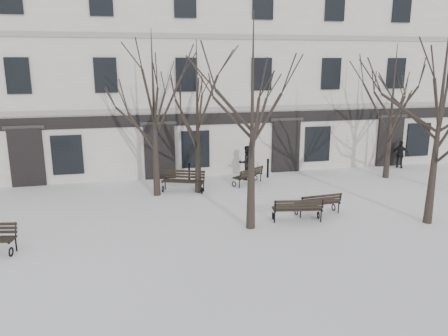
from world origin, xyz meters
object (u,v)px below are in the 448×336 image
object	(u,v)px
tree_2	(442,92)
bench_4	(249,175)
tree_1	(252,98)
bench_3	(184,180)
bench_2	(319,203)
bench_1	(297,209)

from	to	relation	value
tree_2	bench_4	size ratio (longest dim) A/B	4.45
tree_1	bench_3	distance (m)	7.01
tree_2	bench_4	xyz separation A→B (m)	(-5.26, 6.73, -4.49)
bench_2	tree_1	bearing A→B (deg)	9.35
bench_1	tree_1	bearing A→B (deg)	16.86
bench_1	bench_4	bearing A→B (deg)	-76.03
tree_1	bench_1	xyz separation A→B (m)	(1.95, 0.24, -4.31)
tree_2	bench_3	size ratio (longest dim) A/B	3.78
tree_2	bench_3	world-z (taller)	tree_2
bench_2	bench_4	distance (m)	5.19
tree_2	bench_4	world-z (taller)	tree_2
bench_2	bench_3	xyz separation A→B (m)	(-4.89, 4.47, 0.05)
tree_1	bench_3	world-z (taller)	tree_1
bench_3	bench_4	world-z (taller)	bench_3
bench_2	tree_2	bearing A→B (deg)	149.57
bench_1	bench_3	size ratio (longest dim) A/B	0.95
tree_2	bench_4	bearing A→B (deg)	127.99
bench_1	bench_2	bearing A→B (deg)	-144.20
tree_2	bench_3	bearing A→B (deg)	144.12
bench_1	bench_3	world-z (taller)	bench_3
tree_2	bench_1	size ratio (longest dim) A/B	4.00
bench_3	bench_4	bearing A→B (deg)	29.60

